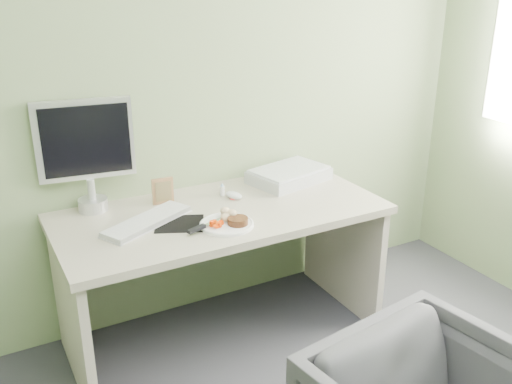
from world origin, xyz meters
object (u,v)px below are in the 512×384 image
desk (222,243)px  plate (227,225)px  scanner (289,176)px  monitor (86,149)px

desk → plate: size_ratio=6.40×
desk → plate: bearing=-106.8°
desk → scanner: scanner is taller
plate → monitor: size_ratio=0.46×
scanner → monitor: 1.10m
monitor → scanner: bearing=0.7°
desk → monitor: 0.80m
plate → scanner: 0.67m
desk → plate: (-0.05, -0.18, 0.19)m
desk → monitor: size_ratio=2.94×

